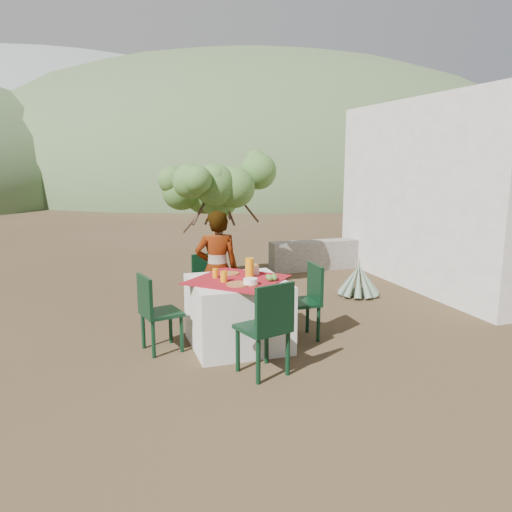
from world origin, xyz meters
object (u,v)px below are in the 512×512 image
at_px(chair_far, 209,284).
at_px(shrub_tree, 222,195).
at_px(guesthouse, 487,193).
at_px(juice_pitcher, 250,268).
at_px(chair_left, 155,310).
at_px(chair_near, 268,325).
at_px(agave, 359,281).
at_px(table, 238,312).
at_px(person, 217,269).
at_px(chair_right, 306,298).

distance_m(chair_far, shrub_tree, 1.98).
relative_size(guesthouse, juice_pitcher, 19.41).
bearing_deg(chair_left, chair_near, -149.07).
height_order(chair_far, agave, chair_far).
distance_m(table, chair_left, 0.91).
bearing_deg(person, table, 103.53).
bearing_deg(juice_pitcher, agave, 32.18).
xyz_separation_m(table, chair_right, (0.82, -0.02, 0.10)).
xyz_separation_m(person, shrub_tree, (0.54, 1.90, 0.78)).
height_order(chair_left, shrub_tree, shrub_tree).
distance_m(chair_right, shrub_tree, 2.84).
bearing_deg(chair_left, shrub_tree, -42.23).
height_order(table, chair_right, chair_right).
bearing_deg(table, chair_far, 95.40).
xyz_separation_m(guesthouse, juice_pitcher, (-4.73, -1.67, -0.63)).
bearing_deg(chair_far, shrub_tree, 64.11).
distance_m(chair_far, chair_right, 1.39).
relative_size(shrub_tree, agave, 2.75).
bearing_deg(guesthouse, chair_left, -164.07).
bearing_deg(chair_near, agave, -151.66).
height_order(chair_right, juice_pitcher, juice_pitcher).
bearing_deg(chair_near, chair_left, -62.50).
bearing_deg(chair_near, table, -103.97).
relative_size(chair_far, chair_right, 0.98).
height_order(chair_far, shrub_tree, shrub_tree).
xyz_separation_m(shrub_tree, juice_pitcher, (-0.32, -2.55, -0.64)).
relative_size(chair_far, shrub_tree, 0.45).
height_order(chair_near, person, person).
bearing_deg(juice_pitcher, person, 109.11).
height_order(shrub_tree, guesthouse, guesthouse).
height_order(chair_far, juice_pitcher, juice_pitcher).
height_order(chair_near, juice_pitcher, juice_pitcher).
bearing_deg(chair_right, guesthouse, 114.76).
relative_size(chair_right, guesthouse, 0.21).
height_order(chair_left, guesthouse, guesthouse).
relative_size(table, chair_right, 1.49).
bearing_deg(agave, juice_pitcher, -147.82).
height_order(chair_far, chair_left, chair_left).
xyz_separation_m(table, agave, (2.32, 1.42, -0.15)).
relative_size(chair_far, juice_pitcher, 3.94).
distance_m(table, chair_near, 0.90).
bearing_deg(juice_pitcher, guesthouse, 19.49).
relative_size(chair_far, person, 0.58).
relative_size(shrub_tree, juice_pitcher, 8.83).
bearing_deg(person, chair_left, 44.94).
xyz_separation_m(chair_near, chair_right, (0.78, 0.86, -0.03)).
relative_size(chair_near, chair_left, 1.09).
relative_size(person, juice_pitcher, 6.74).
xyz_separation_m(agave, guesthouse, (2.57, 0.31, 1.27)).
bearing_deg(guesthouse, agave, -173.07).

